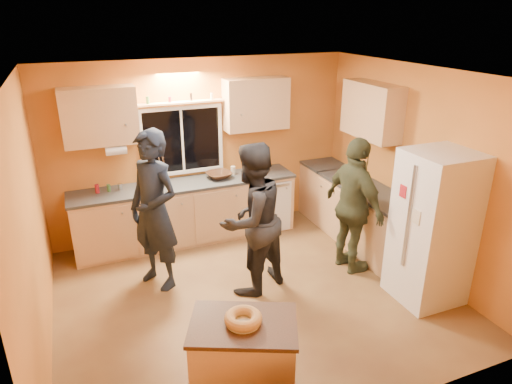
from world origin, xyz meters
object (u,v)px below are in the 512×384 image
refrigerator (433,228)px  island (244,364)px  person_left (154,211)px  person_right (354,207)px  person_center (251,220)px

refrigerator → island: 2.71m
refrigerator → person_left: size_ratio=0.91×
island → person_right: person_right is taller
person_center → person_left: bearing=-51.7°
person_center → person_right: bearing=153.4°
person_left → person_right: (2.40, -0.61, -0.09)m
person_left → person_right: 2.48m
island → person_right: 2.66m
island → person_left: (-0.30, 2.18, 0.56)m
person_center → person_right: 1.37m
island → person_left: size_ratio=0.53×
refrigerator → person_left: bearing=152.7°
refrigerator → island: bearing=-164.9°
island → person_center: person_center is taller
refrigerator → person_left: (-2.87, 1.48, 0.09)m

